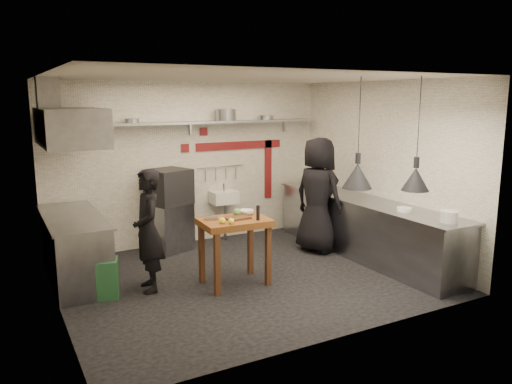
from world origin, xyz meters
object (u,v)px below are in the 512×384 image
chef_right (318,195)px  combi_oven (169,187)px  oven_stand (170,227)px  prep_table (235,252)px  chef_left (148,231)px  green_bin (105,278)px

chef_right → combi_oven: bearing=45.5°
oven_stand → combi_oven: combi_oven is taller
prep_table → chef_right: bearing=23.3°
oven_stand → combi_oven: (-0.00, -0.02, 0.69)m
oven_stand → chef_left: (-0.82, -1.57, 0.42)m
prep_table → chef_left: bearing=165.1°
combi_oven → chef_right: bearing=-47.8°
oven_stand → prep_table: bearing=-100.8°
combi_oven → chef_right: size_ratio=0.32×
oven_stand → prep_table: 1.94m
green_bin → chef_right: bearing=5.3°
prep_table → chef_right: chef_right is taller
oven_stand → prep_table: (0.27, -1.92, 0.06)m
green_bin → chef_right: chef_right is taller
prep_table → chef_right: size_ratio=0.48×
prep_table → green_bin: bearing=170.1°
prep_table → chef_right: (1.88, 0.70, 0.49)m
combi_oven → green_bin: (-1.39, -1.52, -0.84)m
green_bin → prep_table: bearing=-12.6°
chef_left → chef_right: chef_right is taller
combi_oven → chef_left: size_ratio=0.38×
combi_oven → prep_table: combi_oven is taller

